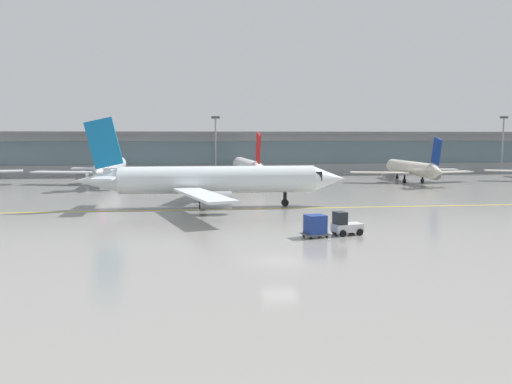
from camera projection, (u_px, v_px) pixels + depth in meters
The scene contains 11 objects.
ground_plane at pixel (280, 261), 35.97m from camera, with size 400.00×400.00×0.00m, color gray.
taxiway_centreline_stripe at pixel (219, 209), 61.04m from camera, with size 110.00×0.36×0.01m, color yellow.
terminal_concourse at pixel (219, 152), 117.41m from camera, with size 190.84×11.00×9.60m.
gate_airplane_1 at pixel (111, 167), 93.89m from camera, with size 27.81×29.82×9.90m.
gate_airplane_2 at pixel (248, 167), 96.72m from camera, with size 26.25×28.26×9.36m.
gate_airplane_3 at pixel (411, 169), 96.63m from camera, with size 23.99×25.73×8.54m.
taxiing_regional_jet at pixel (214, 181), 62.61m from camera, with size 32.96×30.75×10.95m.
baggage_tug at pixel (345, 225), 45.33m from camera, with size 2.85×2.11×2.10m.
cargo_dolly_lead at pixel (315, 225), 44.30m from camera, with size 2.41×2.04×1.94m.
apron_light_mast_1 at pixel (216, 143), 109.92m from camera, with size 1.80×0.36×12.83m.
apron_light_mast_2 at pixel (503, 142), 116.63m from camera, with size 1.80×0.36×13.09m.
Camera 1 is at (-5.90, -34.77, 8.74)m, focal length 36.09 mm.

